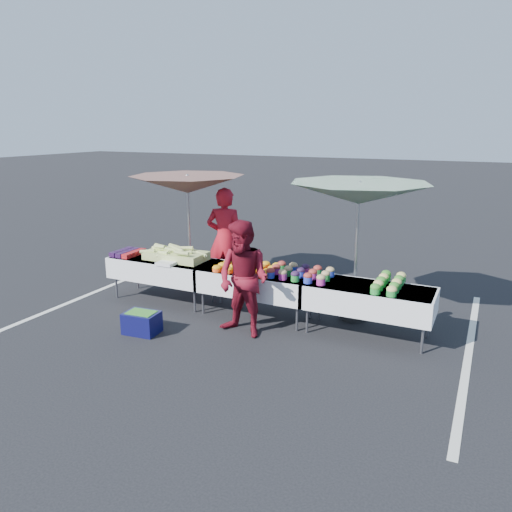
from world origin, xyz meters
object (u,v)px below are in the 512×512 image
at_px(umbrella_right, 359,194).
at_px(storage_bin, 142,322).
at_px(customer, 243,279).
at_px(table_center, 256,281).
at_px(umbrella_left, 188,185).
at_px(vendor, 225,239).
at_px(table_right, 368,298).
at_px(table_left, 163,268).

xyz_separation_m(umbrella_right, storage_bin, (-2.68, -1.91, -1.82)).
bearing_deg(customer, table_center, 111.36).
xyz_separation_m(umbrella_left, storage_bin, (0.53, -2.16, -1.77)).
distance_m(customer, umbrella_left, 2.70).
relative_size(vendor, umbrella_right, 0.81).
relative_size(vendor, storage_bin, 3.62).
bearing_deg(vendor, table_center, 125.87).
bearing_deg(umbrella_right, storage_bin, -144.47).
height_order(table_right, customer, customer).
xyz_separation_m(vendor, umbrella_right, (2.57, -0.45, 1.03)).
xyz_separation_m(table_right, customer, (-1.64, -0.75, 0.27)).
distance_m(vendor, customer, 2.18).
xyz_separation_m(vendor, storage_bin, (-0.11, -2.37, -0.79)).
xyz_separation_m(table_right, umbrella_left, (-3.56, 0.80, 1.36)).
distance_m(customer, umbrella_right, 2.16).
distance_m(vendor, umbrella_left, 1.19).
bearing_deg(table_center, table_right, 0.00).
height_order(table_left, customer, customer).
distance_m(vendor, umbrella_right, 2.81).
distance_m(umbrella_right, storage_bin, 3.76).
xyz_separation_m(table_left, umbrella_left, (0.04, 0.80, 1.36)).
bearing_deg(umbrella_right, umbrella_left, 175.63).
bearing_deg(table_right, umbrella_right, 122.26).
bearing_deg(table_left, storage_bin, -67.13).
height_order(table_center, umbrella_left, umbrella_left).
height_order(vendor, umbrella_left, umbrella_left).
distance_m(table_center, umbrella_right, 2.09).
relative_size(table_left, table_center, 1.00).
distance_m(customer, storage_bin, 1.66).
distance_m(table_right, umbrella_right, 1.55).
bearing_deg(table_center, umbrella_right, 20.93).
xyz_separation_m(table_center, table_right, (1.80, 0.00, 0.00)).
bearing_deg(vendor, umbrella_right, 157.90).
xyz_separation_m(table_center, vendor, (-1.12, 1.01, 0.37)).
bearing_deg(storage_bin, umbrella_left, 99.17).
height_order(customer, storage_bin, customer).
relative_size(table_center, table_right, 1.00).
bearing_deg(storage_bin, table_center, 43.15).
height_order(table_right, umbrella_right, umbrella_right).
bearing_deg(table_right, umbrella_left, 167.34).
distance_m(table_right, storage_bin, 3.34).
xyz_separation_m(table_left, table_center, (1.80, 0.00, 0.00)).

